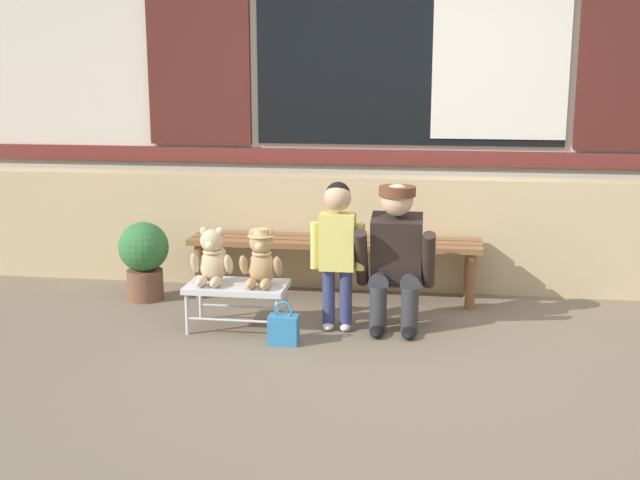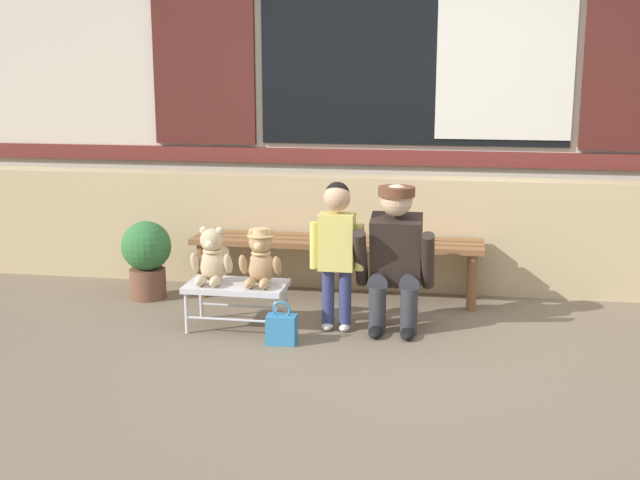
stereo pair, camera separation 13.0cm
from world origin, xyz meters
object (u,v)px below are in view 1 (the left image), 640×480
object	(u,v)px
child_standing	(338,240)
potted_plant	(144,256)
handbag_on_ground	(284,329)
wooden_bench_long	(334,248)
teddy_bear_plain	(212,258)
adult_crouching	(397,256)
small_display_bench	(237,289)
teddy_bear_with_hat	(261,259)

from	to	relation	value
child_standing	potted_plant	bearing A→B (deg)	161.96
potted_plant	child_standing	bearing A→B (deg)	-18.04
handbag_on_ground	potted_plant	size ratio (longest dim) A/B	0.48
wooden_bench_long	handbag_on_ground	xyz separation A→B (m)	(-0.18, -1.04, -0.28)
teddy_bear_plain	adult_crouching	world-z (taller)	adult_crouching
small_display_bench	teddy_bear_with_hat	world-z (taller)	teddy_bear_with_hat
teddy_bear_with_hat	potted_plant	bearing A→B (deg)	150.43
small_display_bench	adult_crouching	world-z (taller)	adult_crouching
child_standing	potted_plant	distance (m)	1.56
teddy_bear_plain	handbag_on_ground	xyz separation A→B (m)	(0.51, -0.24, -0.37)
wooden_bench_long	teddy_bear_with_hat	distance (m)	0.88
teddy_bear_with_hat	handbag_on_ground	distance (m)	0.49
adult_crouching	wooden_bench_long	bearing A→B (deg)	127.01
teddy_bear_plain	handbag_on_ground	bearing A→B (deg)	-25.50
wooden_bench_long	potted_plant	world-z (taller)	potted_plant
wooden_bench_long	small_display_bench	xyz separation A→B (m)	(-0.52, -0.80, -0.11)
teddy_bear_plain	small_display_bench	bearing A→B (deg)	-0.51
handbag_on_ground	wooden_bench_long	bearing A→B (deg)	80.30
small_display_bench	potted_plant	distance (m)	1.00
adult_crouching	handbag_on_ground	world-z (taller)	adult_crouching
teddy_bear_with_hat	potted_plant	distance (m)	1.15
adult_crouching	potted_plant	world-z (taller)	adult_crouching
adult_crouching	handbag_on_ground	size ratio (longest dim) A/B	3.49
teddy_bear_plain	child_standing	world-z (taller)	child_standing
teddy_bear_plain	handbag_on_ground	size ratio (longest dim) A/B	1.34
handbag_on_ground	small_display_bench	bearing A→B (deg)	145.29
teddy_bear_with_hat	adult_crouching	world-z (taller)	adult_crouching
teddy_bear_with_hat	wooden_bench_long	bearing A→B (deg)	65.41
child_standing	potted_plant	xyz separation A→B (m)	(-1.46, 0.48, -0.27)
small_display_bench	adult_crouching	bearing A→B (deg)	8.81
child_standing	handbag_on_ground	xyz separation A→B (m)	(-0.29, -0.33, -0.50)
small_display_bench	teddy_bear_plain	distance (m)	0.25
wooden_bench_long	teddy_bear_plain	bearing A→B (deg)	-130.65
wooden_bench_long	handbag_on_ground	world-z (taller)	wooden_bench_long
teddy_bear_with_hat	child_standing	size ratio (longest dim) A/B	0.38
wooden_bench_long	small_display_bench	size ratio (longest dim) A/B	3.28
child_standing	handbag_on_ground	bearing A→B (deg)	-131.45
teddy_bear_plain	adult_crouching	size ratio (longest dim) A/B	0.38
wooden_bench_long	handbag_on_ground	bearing A→B (deg)	-99.70
teddy_bear_plain	child_standing	size ratio (longest dim) A/B	0.38
small_display_bench	child_standing	distance (m)	0.72
wooden_bench_long	potted_plant	distance (m)	1.37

